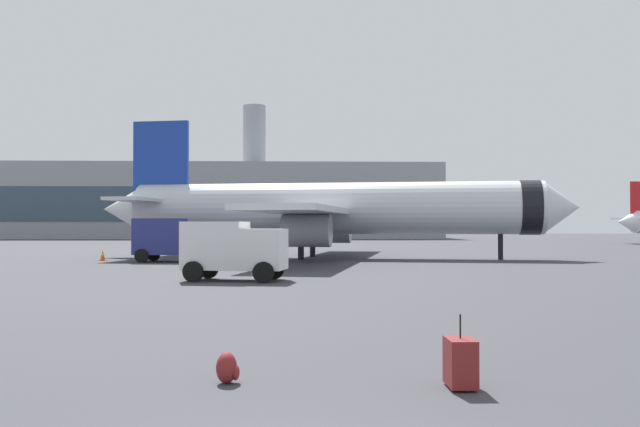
{
  "coord_description": "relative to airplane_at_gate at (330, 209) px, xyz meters",
  "views": [
    {
      "loc": [
        -0.02,
        -5.97,
        2.42
      ],
      "look_at": [
        1.06,
        26.75,
        3.0
      ],
      "focal_mm": 38.44,
      "sensor_mm": 36.0,
      "label": 1
    }
  ],
  "objects": [
    {
      "name": "airplane_at_gate",
      "position": [
        0.0,
        0.0,
        0.0
      ],
      "size": [
        35.6,
        32.32,
        10.5
      ],
      "color": "silver",
      "rests_on": "ground"
    },
    {
      "name": "traveller_backpack",
      "position": [
        -3.52,
        -40.03,
        -3.42
      ],
      "size": [
        0.36,
        0.4,
        0.48
      ],
      "color": "maroon",
      "rests_on": "ground"
    },
    {
      "name": "safety_cone_near",
      "position": [
        -15.94,
        -2.72,
        -3.3
      ],
      "size": [
        0.44,
        0.44,
        0.73
      ],
      "color": "#F2590C",
      "rests_on": "ground"
    },
    {
      "name": "terminal_building",
      "position": [
        -19.41,
        83.22,
        3.4
      ],
      "size": [
        87.4,
        23.69,
        25.9
      ],
      "color": "gray",
      "rests_on": "ground"
    },
    {
      "name": "cargo_van",
      "position": [
        -5.27,
        -20.39,
        -2.21
      ],
      "size": [
        4.69,
        3.01,
        2.6
      ],
      "color": "white",
      "rests_on": "ground"
    },
    {
      "name": "service_truck",
      "position": [
        -10.87,
        -4.69,
        -2.05
      ],
      "size": [
        5.05,
        3.06,
        2.9
      ],
      "color": "navy",
      "rests_on": "ground"
    },
    {
      "name": "rolling_suitcase",
      "position": [
        -0.02,
        -40.46,
        -3.27
      ],
      "size": [
        0.4,
        0.64,
        1.1
      ],
      "color": "maroon",
      "rests_on": "ground"
    },
    {
      "name": "safety_cone_mid",
      "position": [
        -6.36,
        10.43,
        -3.29
      ],
      "size": [
        0.44,
        0.44,
        0.74
      ],
      "color": "#F2590C",
      "rests_on": "ground"
    }
  ]
}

